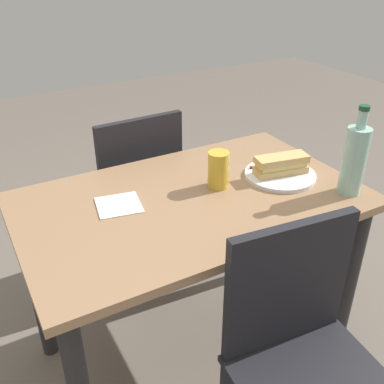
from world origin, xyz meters
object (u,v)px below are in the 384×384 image
chair_far (134,189)px  plate_near (280,175)px  knife_near (270,166)px  beer_glass (218,170)px  baguette_sandwich_near (281,165)px  dining_table (192,228)px  chair_near (303,357)px  water_bottle (354,159)px

chair_far → plate_near: (0.35, -0.58, 0.24)m
chair_far → knife_near: size_ratio=5.03×
chair_far → beer_glass: size_ratio=6.73×
plate_near → baguette_sandwich_near: baguette_sandwich_near is taller
plate_near → chair_far: bearing=121.3°
plate_near → baguette_sandwich_near: size_ratio=1.27×
knife_near → plate_near: bearing=-90.1°
dining_table → chair_near: 0.56m
chair_near → baguette_sandwich_near: size_ratio=4.33×
dining_table → beer_glass: beer_glass is taller
knife_near → beer_glass: size_ratio=1.34×
plate_near → knife_near: knife_near is taller
baguette_sandwich_near → beer_glass: size_ratio=1.56×
chair_far → beer_glass: 0.62m
plate_near → chair_near: bearing=-121.1°
chair_near → baguette_sandwich_near: 0.67m
chair_near → knife_near: bearing=61.6°
baguette_sandwich_near → chair_near: bearing=-121.1°
knife_near → dining_table: bearing=-174.6°
dining_table → knife_near: size_ratio=6.58×
chair_near → baguette_sandwich_near: (0.31, 0.52, 0.29)m
baguette_sandwich_near → knife_near: (0.00, 0.06, -0.03)m
chair_near → plate_near: (0.31, 0.52, 0.24)m
dining_table → beer_glass: (0.12, 0.02, 0.19)m
chair_near → baguette_sandwich_near: chair_near is taller
dining_table → knife_near: knife_near is taller
plate_near → water_bottle: water_bottle is taller
chair_far → chair_near: size_ratio=1.00×
dining_table → baguette_sandwich_near: bearing=-4.4°
dining_table → water_bottle: bearing=-25.4°
dining_table → baguette_sandwich_near: 0.40m
chair_near → beer_glass: chair_near is taller
plate_near → knife_near: bearing=89.9°
water_bottle → beer_glass: water_bottle is taller
chair_near → dining_table: bearing=94.1°
chair_near → water_bottle: (0.45, 0.32, 0.36)m
chair_far → baguette_sandwich_near: size_ratio=4.33×
baguette_sandwich_near → water_bottle: 0.25m
chair_near → beer_glass: (0.08, 0.57, 0.30)m
plate_near → beer_glass: 0.25m
chair_far → baguette_sandwich_near: chair_far is taller
plate_near → baguette_sandwich_near: (0.00, -0.00, 0.04)m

